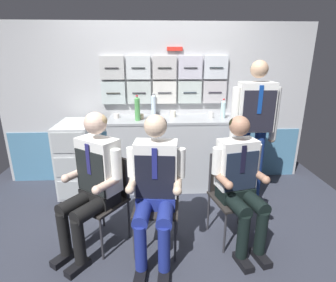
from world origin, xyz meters
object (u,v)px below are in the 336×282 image
folding_chair_center (157,193)px  crew_member_center (155,182)px  folding_chair_near_trolley (230,186)px  crew_member_left (93,177)px  folding_chair_left (107,190)px  crew_member_near_trolley (240,178)px  coffee_cup_spare (141,116)px  crew_member_standing (254,123)px  service_trolley (78,157)px  sparkling_bottle_green (137,109)px

folding_chair_center → crew_member_center: 0.25m
folding_chair_near_trolley → crew_member_left: bearing=-174.0°
folding_chair_left → crew_member_near_trolley: crew_member_near_trolley is taller
crew_member_left → coffee_cup_spare: (0.39, 1.17, 0.28)m
crew_member_standing → folding_chair_near_trolley: bearing=-125.4°
folding_chair_center → crew_member_standing: crew_member_standing is taller
service_trolley → folding_chair_center: service_trolley is taller
folding_chair_left → sparkling_bottle_green: (0.25, 0.97, 0.59)m
service_trolley → crew_member_near_trolley: 2.03m
service_trolley → crew_member_left: bearing=-67.7°
service_trolley → crew_member_near_trolley: (1.74, -1.04, 0.17)m
coffee_cup_spare → crew_member_center: bearing=-82.8°
crew_member_center → coffee_cup_spare: bearing=97.2°
crew_member_center → crew_member_near_trolley: bearing=7.1°
folding_chair_center → coffee_cup_spare: coffee_cup_spare is taller
folding_chair_left → coffee_cup_spare: size_ratio=12.92×
folding_chair_near_trolley → crew_member_standing: crew_member_standing is taller
folding_chair_center → crew_member_near_trolley: bearing=-4.7°
crew_member_center → folding_chair_left: bearing=151.8°
service_trolley → crew_member_near_trolley: bearing=-30.9°
folding_chair_center → sparkling_bottle_green: sparkling_bottle_green is taller
folding_chair_center → folding_chair_near_trolley: 0.72m
crew_member_left → crew_member_center: size_ratio=1.00×
folding_chair_left → crew_member_near_trolley: size_ratio=0.68×
coffee_cup_spare → service_trolley: bearing=-168.9°
service_trolley → crew_member_standing: bearing=-9.2°
crew_member_standing → crew_member_center: bearing=-144.6°
service_trolley → coffee_cup_spare: size_ratio=14.73×
crew_member_left → folding_chair_center: crew_member_left is taller
service_trolley → sparkling_bottle_green: size_ratio=3.03×
sparkling_bottle_green → coffee_cup_spare: size_ratio=4.85×
crew_member_center → crew_member_standing: crew_member_standing is taller
folding_chair_center → folding_chair_left: bearing=169.4°
crew_member_standing → coffee_cup_spare: crew_member_standing is taller
folding_chair_left → coffee_cup_spare: (0.29, 1.05, 0.48)m
service_trolley → crew_member_left: (0.42, -1.02, 0.20)m
folding_chair_left → crew_member_center: 0.55m
folding_chair_left → folding_chair_near_trolley: size_ratio=1.00×
crew_member_left → folding_chair_near_trolley: (1.29, 0.13, -0.19)m
coffee_cup_spare → folding_chair_left: bearing=-105.7°
crew_member_left → coffee_cup_spare: crew_member_left is taller
folding_chair_center → crew_member_center: size_ratio=0.66×
folding_chair_left → folding_chair_near_trolley: same height
crew_member_near_trolley → coffee_cup_spare: size_ratio=19.06×
crew_member_near_trolley → crew_member_standing: (0.35, 0.70, 0.33)m
crew_member_center → sparkling_bottle_green: 1.30m
folding_chair_left → crew_member_standing: bearing=19.2°
crew_member_left → crew_member_near_trolley: 1.32m
crew_member_standing → sparkling_bottle_green: (-1.32, 0.42, 0.10)m
folding_chair_center → sparkling_bottle_green: bearing=101.9°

